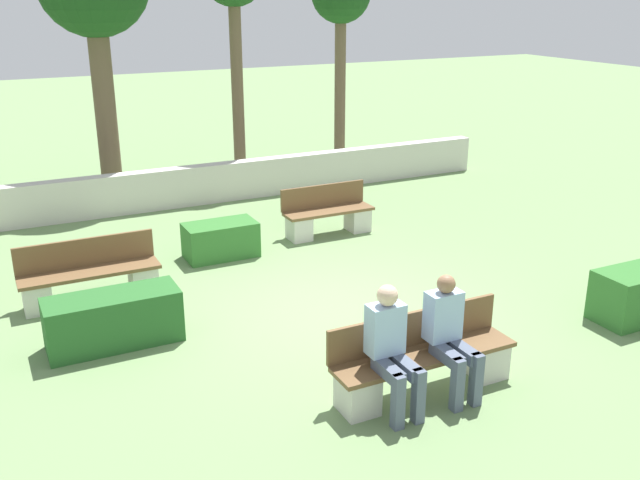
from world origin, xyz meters
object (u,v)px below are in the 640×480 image
bench_right_side (90,278)px  tree_rightmost (341,2)px  person_seated_woman (391,344)px  bench_front (423,362)px  person_seated_man (450,331)px  bench_left_side (328,217)px

bench_right_side → tree_rightmost: size_ratio=0.40×
person_seated_woman → tree_rightmost: tree_rightmost is taller
tree_rightmost → person_seated_woman: bearing=-115.2°
person_seated_woman → bench_right_side: bearing=118.8°
bench_front → bench_right_side: same height
tree_rightmost → bench_right_side: bearing=-140.5°
bench_front → tree_rightmost: tree_rightmost is taller
bench_front → tree_rightmost: size_ratio=0.45×
bench_front → bench_right_side: bearing=124.8°
bench_front → tree_rightmost: 11.19m
person_seated_woman → tree_rightmost: size_ratio=0.28×
bench_front → person_seated_man: person_seated_man is taller
bench_right_side → tree_rightmost: bearing=48.2°
bench_front → tree_rightmost: (4.16, 9.78, 3.50)m
bench_front → bench_left_side: size_ratio=1.30×
bench_left_side → person_seated_man: 5.42m
person_seated_woman → tree_rightmost: 11.39m
bench_left_side → tree_rightmost: tree_rightmost is taller
bench_right_side → person_seated_man: bearing=-45.5°
person_seated_man → tree_rightmost: tree_rightmost is taller
person_seated_man → person_seated_woman: (-0.72, 0.00, 0.02)m
bench_left_side → person_seated_man: bearing=-95.0°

